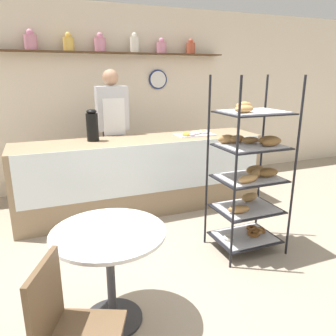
# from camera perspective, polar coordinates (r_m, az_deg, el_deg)

# --- Properties ---
(ground_plane) EXTENTS (14.00, 14.00, 0.00)m
(ground_plane) POSITION_cam_1_polar(r_m,az_deg,el_deg) (3.28, 3.23, -15.75)
(ground_plane) COLOR gray
(back_wall) EXTENTS (10.00, 0.30, 2.70)m
(back_wall) POSITION_cam_1_polar(r_m,az_deg,el_deg) (5.21, -8.70, 12.02)
(back_wall) COLOR beige
(back_wall) RESTS_ON ground_plane
(display_counter) EXTENTS (3.13, 0.70, 0.94)m
(display_counter) POSITION_cam_1_polar(r_m,az_deg,el_deg) (4.24, -4.44, -1.15)
(display_counter) COLOR #937A5B
(display_counter) RESTS_ON ground_plane
(pastry_rack) EXTENTS (0.67, 0.52, 1.72)m
(pastry_rack) POSITION_cam_1_polar(r_m,az_deg,el_deg) (3.25, 14.18, -0.88)
(pastry_rack) COLOR black
(pastry_rack) RESTS_ON ground_plane
(person_worker) EXTENTS (0.41, 0.23, 1.78)m
(person_worker) POSITION_cam_1_polar(r_m,az_deg,el_deg) (4.54, -9.57, 6.46)
(person_worker) COLOR #282833
(person_worker) RESTS_ON ground_plane
(cafe_table) EXTENTS (0.78, 0.78, 0.72)m
(cafe_table) POSITION_cam_1_polar(r_m,az_deg,el_deg) (2.35, -10.15, -14.48)
(cafe_table) COLOR #262628
(cafe_table) RESTS_ON ground_plane
(cafe_chair) EXTENTS (0.50, 0.50, 0.86)m
(cafe_chair) POSITION_cam_1_polar(r_m,az_deg,el_deg) (1.88, -17.38, -24.48)
(cafe_chair) COLOR black
(cafe_chair) RESTS_ON ground_plane
(coffee_carafe) EXTENTS (0.14, 0.14, 0.38)m
(coffee_carafe) POSITION_cam_1_polar(r_m,az_deg,el_deg) (4.07, -13.04, 7.22)
(coffee_carafe) COLOR black
(coffee_carafe) RESTS_ON display_counter
(donut_tray_counter) EXTENTS (0.51, 0.30, 0.05)m
(donut_tray_counter) POSITION_cam_1_polar(r_m,az_deg,el_deg) (4.40, 4.84, 6.00)
(donut_tray_counter) COLOR silver
(donut_tray_counter) RESTS_ON display_counter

